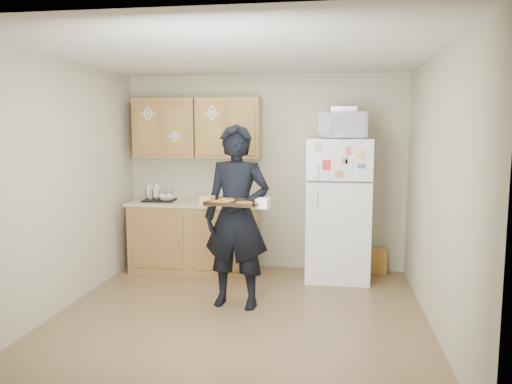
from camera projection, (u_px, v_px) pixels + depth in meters
floor at (240, 316)px, 4.87m from camera, size 3.60×3.60×0.00m
ceiling at (238, 54)px, 4.55m from camera, size 3.60×3.60×0.00m
wall_back at (264, 173)px, 6.48m from camera, size 3.60×0.04×2.50m
wall_front at (183, 226)px, 2.95m from camera, size 3.60×0.04×2.50m
wall_left at (62, 186)px, 4.98m from camera, size 0.04×3.60×2.50m
wall_right at (437, 193)px, 4.44m from camera, size 0.04×3.60×2.50m
refrigerator at (338, 209)px, 6.02m from camera, size 0.75×0.70×1.70m
base_cabinet at (195, 238)px, 6.39m from camera, size 1.60×0.60×0.86m
countertop at (195, 203)px, 6.34m from camera, size 1.64×0.64×0.04m
upper_cab_left at (166, 128)px, 6.41m from camera, size 0.80×0.33×0.75m
upper_cab_right at (229, 128)px, 6.29m from camera, size 0.80×0.33×0.75m
cereal_box at (378, 261)px, 6.27m from camera, size 0.20×0.07×0.32m
person at (237, 217)px, 5.05m from camera, size 0.73×0.53×1.86m
baking_tray at (235, 203)px, 4.73m from camera, size 0.54×0.43×0.04m
pizza_front_left at (220, 202)px, 4.68m from camera, size 0.17×0.17×0.02m
pizza_front_right at (244, 203)px, 4.61m from camera, size 0.17×0.17×0.02m
pizza_back_left at (226, 199)px, 4.84m from camera, size 0.17×0.17×0.02m
microwave at (344, 125)px, 5.84m from camera, size 0.58×0.41×0.31m
foil_pan at (345, 109)px, 5.84m from camera, size 0.32×0.24×0.06m
dish_rack at (159, 195)px, 6.35m from camera, size 0.40×0.31×0.16m
bowl at (167, 197)px, 6.34m from camera, size 0.30×0.30×0.06m
soap_bottle at (237, 196)px, 6.11m from camera, size 0.11×0.11×0.19m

